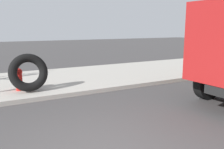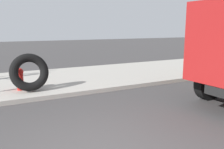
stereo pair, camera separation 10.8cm
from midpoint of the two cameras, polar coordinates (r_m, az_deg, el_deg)
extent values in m
cube|color=#ADA89E|center=(10.50, -18.87, -1.88)|extent=(36.00, 5.00, 0.15)
cylinder|color=red|center=(9.04, -21.20, -1.68)|extent=(0.23, 0.23, 0.58)
sphere|color=red|center=(8.98, -21.36, 0.53)|extent=(0.26, 0.26, 0.26)
cylinder|color=red|center=(8.83, -21.05, -1.50)|extent=(0.10, 0.18, 0.10)
cylinder|color=red|center=(9.23, -21.40, -1.01)|extent=(0.10, 0.18, 0.10)
cylinder|color=red|center=(8.84, -21.02, -1.94)|extent=(0.12, 0.18, 0.12)
torus|color=black|center=(8.67, -19.27, 0.44)|extent=(1.31, 0.65, 1.32)
cylinder|color=black|center=(8.48, 21.19, -1.72)|extent=(1.11, 0.34, 1.10)
camera|label=1|loc=(0.05, -90.43, -0.08)|focal=39.12mm
camera|label=2|loc=(0.05, 89.57, 0.08)|focal=39.12mm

